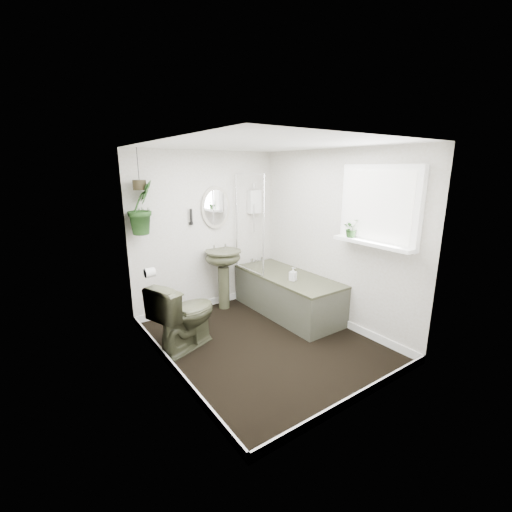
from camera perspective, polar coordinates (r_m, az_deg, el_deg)
floor at (r=4.32m, az=1.17°, el=-14.16°), size 2.30×2.80×0.02m
ceiling at (r=3.80m, az=1.36°, el=18.23°), size 2.30×2.80×0.02m
wall_back at (r=5.08m, az=-8.18°, el=4.01°), size 2.30×0.02×2.30m
wall_front at (r=2.93m, az=17.82°, el=-4.38°), size 2.30×0.02×2.30m
wall_left at (r=3.37m, az=-14.88°, el=-1.71°), size 0.02×2.80×2.30m
wall_right at (r=4.66m, az=12.86°, el=2.86°), size 0.02×2.80×2.30m
skirting at (r=4.29m, az=1.18°, el=-13.45°), size 2.30×2.80×0.10m
bathtub at (r=5.01m, az=5.25°, el=-6.30°), size 0.72×1.72×0.58m
bath_screen at (r=4.93m, az=-1.12°, el=5.38°), size 0.04×0.72×1.40m
shower_box at (r=5.37m, az=-0.28°, el=9.03°), size 0.20×0.10×0.35m
oval_mirror at (r=5.06m, az=-6.70°, el=8.03°), size 0.46×0.03×0.62m
wall_sconce at (r=4.89m, az=-10.76°, el=6.46°), size 0.04×0.04×0.22m
toilet_roll_holder at (r=4.10m, az=-17.30°, el=-2.66°), size 0.11×0.11×0.11m
window_recess at (r=4.10m, az=19.86°, el=7.88°), size 0.08×1.00×0.90m
window_sill at (r=4.11m, az=18.79°, el=2.04°), size 0.18×1.00×0.04m
window_blinds at (r=4.07m, az=19.48°, el=7.86°), size 0.01×0.86×0.76m
toilet at (r=4.11m, az=-11.72°, el=-9.50°), size 0.91×0.71×0.82m
pedestal_sink at (r=5.13m, az=-5.41°, el=-3.88°), size 0.55×0.48×0.90m
sill_plant at (r=4.26m, az=15.65°, el=4.51°), size 0.24×0.22×0.23m
hanging_plant at (r=4.52m, az=-18.56°, el=7.67°), size 0.47×0.44×0.67m
soap_bottle at (r=4.65m, az=6.18°, el=-3.00°), size 0.11×0.11×0.18m
hanging_pot at (r=4.50m, az=-18.85°, el=11.14°), size 0.16×0.16×0.12m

